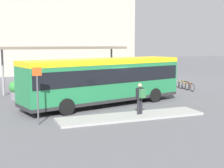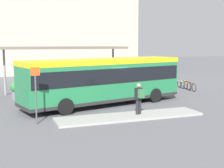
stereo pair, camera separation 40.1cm
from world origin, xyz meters
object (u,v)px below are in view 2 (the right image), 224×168
at_px(city_bus, 104,78).
at_px(bicycle_orange, 191,87).
at_px(pedestrian_waiting, 139,97).
at_px(platform_sign, 36,93).
at_px(bicycle_white, 182,84).
at_px(bicycle_yellow, 186,85).
at_px(potted_planter_near_shelter, 17,89).

height_order(city_bus, bicycle_orange, city_bus).
bearing_deg(pedestrian_waiting, city_bus, -3.56).
height_order(city_bus, pedestrian_waiting, city_bus).
distance_m(bicycle_orange, platform_sign, 14.92).
bearing_deg(pedestrian_waiting, bicycle_orange, -64.38).
xyz_separation_m(pedestrian_waiting, platform_sign, (-5.40, 0.22, 0.47)).
distance_m(pedestrian_waiting, bicycle_white, 11.72).
relative_size(city_bus, bicycle_yellow, 6.32).
bearing_deg(bicycle_orange, platform_sign, 123.02).
height_order(pedestrian_waiting, potted_planter_near_shelter, pedestrian_waiting).
height_order(city_bus, potted_planter_near_shelter, city_bus).
bearing_deg(city_bus, potted_planter_near_shelter, 127.05).
bearing_deg(bicycle_orange, bicycle_yellow, 7.08).
xyz_separation_m(city_bus, pedestrian_waiting, (0.74, -3.69, -0.66)).
height_order(bicycle_yellow, potted_planter_near_shelter, potted_planter_near_shelter).
relative_size(bicycle_orange, bicycle_yellow, 0.91).
xyz_separation_m(potted_planter_near_shelter, platform_sign, (0.51, -7.58, 0.86)).
relative_size(pedestrian_waiting, potted_planter_near_shelter, 1.26).
relative_size(pedestrian_waiting, bicycle_yellow, 0.97).
bearing_deg(pedestrian_waiting, platform_sign, 72.78).
xyz_separation_m(bicycle_orange, potted_planter_near_shelter, (-13.85, 1.01, 0.35)).
bearing_deg(bicycle_yellow, bicycle_orange, -179.97).
relative_size(city_bus, bicycle_white, 6.81).
distance_m(city_bus, pedestrian_waiting, 3.82).
bearing_deg(city_bus, bicycle_yellow, 9.83).
relative_size(pedestrian_waiting, bicycle_orange, 1.07).
relative_size(bicycle_white, potted_planter_near_shelter, 1.21).
bearing_deg(city_bus, bicycle_orange, 5.17).
bearing_deg(bicycle_white, pedestrian_waiting, 135.76).
xyz_separation_m(pedestrian_waiting, potted_planter_near_shelter, (-5.92, 7.80, -0.39)).
distance_m(city_bus, bicycle_yellow, 9.61).
bearing_deg(platform_sign, bicycle_yellow, 28.99).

